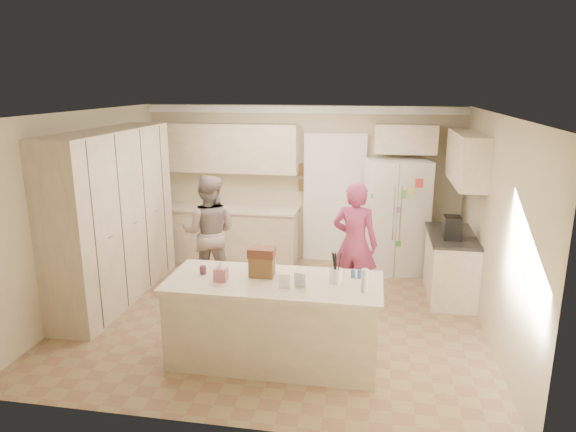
% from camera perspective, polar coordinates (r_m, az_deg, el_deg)
% --- Properties ---
extents(floor, '(5.20, 4.60, 0.02)m').
position_cam_1_polar(floor, '(6.86, -1.35, -10.93)').
color(floor, '#8C7852').
rests_on(floor, ground).
extents(ceiling, '(5.20, 4.60, 0.02)m').
position_cam_1_polar(ceiling, '(6.20, -1.49, 11.47)').
color(ceiling, white).
rests_on(ceiling, wall_back).
extents(wall_back, '(5.20, 0.02, 2.60)m').
position_cam_1_polar(wall_back, '(8.63, 1.57, 3.59)').
color(wall_back, '#C6B896').
rests_on(wall_back, ground).
extents(wall_front, '(5.20, 0.02, 2.60)m').
position_cam_1_polar(wall_front, '(4.28, -7.49, -8.18)').
color(wall_front, '#C6B896').
rests_on(wall_front, ground).
extents(wall_left, '(0.02, 4.60, 2.60)m').
position_cam_1_polar(wall_left, '(7.36, -21.76, 0.61)').
color(wall_left, '#C6B896').
rests_on(wall_left, ground).
extents(wall_right, '(0.02, 4.60, 2.60)m').
position_cam_1_polar(wall_right, '(6.45, 21.99, -1.31)').
color(wall_right, '#C6B896').
rests_on(wall_right, ground).
extents(crown_back, '(5.20, 0.08, 0.12)m').
position_cam_1_polar(crown_back, '(8.43, 1.58, 11.76)').
color(crown_back, white).
rests_on(crown_back, wall_back).
extents(pantry_bank, '(0.60, 2.60, 2.35)m').
position_cam_1_polar(pantry_bank, '(7.41, -18.83, -0.05)').
color(pantry_bank, beige).
rests_on(pantry_bank, floor).
extents(back_base_cab, '(2.20, 0.60, 0.88)m').
position_cam_1_polar(back_base_cab, '(8.78, -6.22, -2.08)').
color(back_base_cab, beige).
rests_on(back_base_cab, floor).
extents(back_countertop, '(2.24, 0.63, 0.04)m').
position_cam_1_polar(back_countertop, '(8.65, -6.32, 0.82)').
color(back_countertop, beige).
rests_on(back_countertop, back_base_cab).
extents(back_upper_cab, '(2.20, 0.35, 0.80)m').
position_cam_1_polar(back_upper_cab, '(8.60, -6.25, 7.52)').
color(back_upper_cab, beige).
rests_on(back_upper_cab, wall_back).
extents(doorway_opening, '(0.90, 0.06, 2.10)m').
position_cam_1_polar(doorway_opening, '(8.59, 5.16, 1.79)').
color(doorway_opening, black).
rests_on(doorway_opening, floor).
extents(doorway_casing, '(1.02, 0.03, 2.22)m').
position_cam_1_polar(doorway_casing, '(8.56, 5.15, 1.73)').
color(doorway_casing, white).
rests_on(doorway_casing, floor).
extents(wall_frame_upper, '(0.15, 0.02, 0.20)m').
position_cam_1_polar(wall_frame_upper, '(8.54, 1.68, 5.18)').
color(wall_frame_upper, brown).
rests_on(wall_frame_upper, wall_back).
extents(wall_frame_lower, '(0.15, 0.02, 0.20)m').
position_cam_1_polar(wall_frame_lower, '(8.59, 1.66, 3.41)').
color(wall_frame_lower, brown).
rests_on(wall_frame_lower, wall_back).
extents(refrigerator, '(1.05, 0.90, 1.80)m').
position_cam_1_polar(refrigerator, '(8.26, 11.90, -0.06)').
color(refrigerator, white).
rests_on(refrigerator, floor).
extents(fridge_seam, '(0.02, 0.02, 1.78)m').
position_cam_1_polar(fridge_seam, '(7.92, 11.97, -0.71)').
color(fridge_seam, gray).
rests_on(fridge_seam, refrigerator).
extents(fridge_dispenser, '(0.22, 0.03, 0.35)m').
position_cam_1_polar(fridge_dispenser, '(7.84, 10.47, 1.11)').
color(fridge_dispenser, black).
rests_on(fridge_dispenser, refrigerator).
extents(fridge_handle_l, '(0.02, 0.02, 0.85)m').
position_cam_1_polar(fridge_handle_l, '(7.87, 11.67, 0.34)').
color(fridge_handle_l, silver).
rests_on(fridge_handle_l, refrigerator).
extents(fridge_handle_r, '(0.02, 0.02, 0.85)m').
position_cam_1_polar(fridge_handle_r, '(7.87, 12.40, 0.30)').
color(fridge_handle_r, silver).
rests_on(fridge_handle_r, refrigerator).
extents(over_fridge_cab, '(0.95, 0.35, 0.45)m').
position_cam_1_polar(over_fridge_cab, '(8.25, 12.95, 8.34)').
color(over_fridge_cab, beige).
rests_on(over_fridge_cab, wall_back).
extents(right_base_cab, '(0.60, 1.20, 0.88)m').
position_cam_1_polar(right_base_cab, '(7.58, 17.57, -5.42)').
color(right_base_cab, beige).
rests_on(right_base_cab, floor).
extents(right_countertop, '(0.63, 1.24, 0.04)m').
position_cam_1_polar(right_countertop, '(7.44, 17.76, -2.09)').
color(right_countertop, '#2D2B28').
rests_on(right_countertop, right_base_cab).
extents(right_upper_cab, '(0.35, 1.50, 0.70)m').
position_cam_1_polar(right_upper_cab, '(7.44, 19.22, 6.08)').
color(right_upper_cab, beige).
rests_on(right_upper_cab, wall_right).
extents(coffee_maker, '(0.22, 0.28, 0.30)m').
position_cam_1_polar(coffee_maker, '(7.20, 17.76, -1.23)').
color(coffee_maker, black).
rests_on(coffee_maker, right_countertop).
extents(island_base, '(2.20, 0.90, 0.88)m').
position_cam_1_polar(island_base, '(5.66, -1.54, -11.71)').
color(island_base, beige).
rests_on(island_base, floor).
extents(island_top, '(2.28, 0.96, 0.05)m').
position_cam_1_polar(island_top, '(5.47, -1.57, -7.39)').
color(island_top, beige).
rests_on(island_top, island_base).
extents(utensil_crock, '(0.13, 0.13, 0.15)m').
position_cam_1_polar(utensil_crock, '(5.40, 5.35, -6.62)').
color(utensil_crock, white).
rests_on(utensil_crock, island_top).
extents(tissue_box, '(0.13, 0.13, 0.14)m').
position_cam_1_polar(tissue_box, '(5.48, -7.47, -6.43)').
color(tissue_box, '#C06A7D').
rests_on(tissue_box, island_top).
extents(tissue_plume, '(0.08, 0.08, 0.08)m').
position_cam_1_polar(tissue_plume, '(5.44, -7.51, -5.35)').
color(tissue_plume, white).
rests_on(tissue_plume, tissue_box).
extents(dollhouse_body, '(0.26, 0.18, 0.22)m').
position_cam_1_polar(dollhouse_body, '(5.55, -2.91, -5.61)').
color(dollhouse_body, brown).
rests_on(dollhouse_body, island_top).
extents(dollhouse_roof, '(0.28, 0.20, 0.10)m').
position_cam_1_polar(dollhouse_roof, '(5.49, -2.93, -4.04)').
color(dollhouse_roof, '#592D1E').
rests_on(dollhouse_roof, dollhouse_body).
extents(jam_jar, '(0.07, 0.07, 0.09)m').
position_cam_1_polar(jam_jar, '(5.70, -9.44, -5.94)').
color(jam_jar, '#59263F').
rests_on(jam_jar, island_top).
extents(greeting_card_a, '(0.12, 0.06, 0.16)m').
position_cam_1_polar(greeting_card_a, '(5.23, -0.39, -7.24)').
color(greeting_card_a, white).
rests_on(greeting_card_a, island_top).
extents(greeting_card_b, '(0.12, 0.05, 0.16)m').
position_cam_1_polar(greeting_card_b, '(5.25, 1.33, -7.14)').
color(greeting_card_b, silver).
rests_on(greeting_card_b, island_top).
extents(water_bottle, '(0.07, 0.07, 0.24)m').
position_cam_1_polar(water_bottle, '(5.19, 8.51, -7.11)').
color(water_bottle, silver).
rests_on(water_bottle, island_top).
extents(shaker_salt, '(0.05, 0.05, 0.09)m').
position_cam_1_polar(shaker_salt, '(5.56, 7.24, -6.37)').
color(shaker_salt, '#395AA4').
rests_on(shaker_salt, island_top).
extents(shaker_pepper, '(0.05, 0.05, 0.09)m').
position_cam_1_polar(shaker_pepper, '(5.56, 7.96, -6.40)').
color(shaker_pepper, '#395AA4').
rests_on(shaker_pepper, island_top).
extents(teen_boy, '(0.88, 0.72, 1.68)m').
position_cam_1_polar(teen_boy, '(7.53, -8.76, -1.80)').
color(teen_boy, gray).
rests_on(teen_boy, floor).
extents(teen_girl, '(0.69, 0.52, 1.70)m').
position_cam_1_polar(teen_girl, '(6.96, 7.44, -3.09)').
color(teen_girl, '#A23170').
rests_on(teen_girl, floor).
extents(fridge_magnets, '(0.76, 0.02, 1.44)m').
position_cam_1_polar(fridge_magnets, '(7.91, 11.97, -0.72)').
color(fridge_magnets, tan).
rests_on(fridge_magnets, refrigerator).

